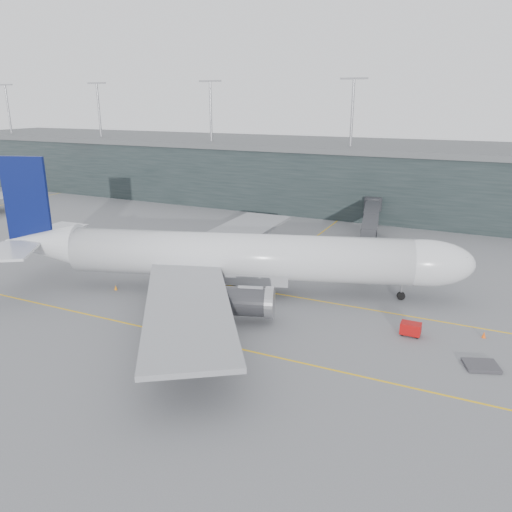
% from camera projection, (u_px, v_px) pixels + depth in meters
% --- Properties ---
extents(ground, '(320.00, 320.00, 0.00)m').
position_uv_depth(ground, '(228.00, 275.00, 74.22)').
color(ground, slate).
rests_on(ground, ground).
extents(taxiline_a, '(160.00, 0.25, 0.02)m').
position_uv_depth(taxiline_a, '(215.00, 283.00, 70.76)').
color(taxiline_a, yellow).
rests_on(taxiline_a, ground).
extents(taxiline_b, '(160.00, 0.25, 0.02)m').
position_uv_depth(taxiline_b, '(145.00, 327.00, 56.93)').
color(taxiline_b, yellow).
rests_on(taxiline_b, ground).
extents(taxiline_lead_main, '(0.25, 60.00, 0.02)m').
position_uv_depth(taxiline_lead_main, '(305.00, 245.00, 89.48)').
color(taxiline_lead_main, yellow).
rests_on(taxiline_lead_main, ground).
extents(terminal, '(240.00, 36.00, 29.00)m').
position_uv_depth(terminal, '(339.00, 174.00, 122.08)').
color(terminal, black).
rests_on(terminal, ground).
extents(main_aircraft, '(61.91, 57.00, 17.76)m').
position_uv_depth(main_aircraft, '(235.00, 257.00, 66.09)').
color(main_aircraft, silver).
rests_on(main_aircraft, ground).
extents(jet_bridge, '(10.16, 43.62, 5.89)m').
position_uv_depth(jet_bridge, '(377.00, 226.00, 84.86)').
color(jet_bridge, '#292A2E').
rests_on(jet_bridge, ground).
extents(gse_cart, '(2.18, 1.39, 1.48)m').
position_uv_depth(gse_cart, '(411.00, 329.00, 54.79)').
color(gse_cart, '#A20B0B').
rests_on(gse_cart, ground).
extents(baggage_dolly, '(3.83, 3.45, 0.32)m').
position_uv_depth(baggage_dolly, '(481.00, 365.00, 48.41)').
color(baggage_dolly, '#353439').
rests_on(baggage_dolly, ground).
extents(uld_a, '(2.19, 1.93, 1.69)m').
position_uv_depth(uld_a, '(228.00, 249.00, 83.78)').
color(uld_a, '#323337').
rests_on(uld_a, ground).
extents(uld_b, '(2.48, 2.18, 1.93)m').
position_uv_depth(uld_b, '(248.00, 247.00, 84.76)').
color(uld_b, '#323337').
rests_on(uld_b, ground).
extents(uld_c, '(2.65, 2.31, 2.08)m').
position_uv_depth(uld_c, '(250.00, 250.00, 82.59)').
color(uld_c, '#323337').
rests_on(uld_c, ground).
extents(cone_nose, '(0.45, 0.45, 0.71)m').
position_uv_depth(cone_nose, '(484.00, 335.00, 54.40)').
color(cone_nose, '#FC570E').
rests_on(cone_nose, ground).
extents(cone_wing_stbd, '(0.40, 0.40, 0.64)m').
position_uv_depth(cone_wing_stbd, '(231.00, 335.00, 54.39)').
color(cone_wing_stbd, orange).
rests_on(cone_wing_stbd, ground).
extents(cone_wing_port, '(0.47, 0.47, 0.75)m').
position_uv_depth(cone_wing_port, '(323.00, 262.00, 79.00)').
color(cone_wing_port, orange).
rests_on(cone_wing_port, ground).
extents(cone_tail, '(0.42, 0.42, 0.67)m').
position_uv_depth(cone_tail, '(116.00, 288.00, 68.17)').
color(cone_tail, orange).
rests_on(cone_tail, ground).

